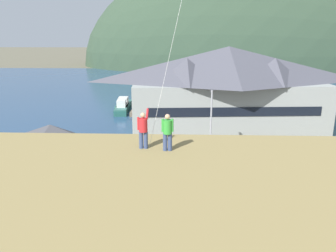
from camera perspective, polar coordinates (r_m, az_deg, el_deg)
The scene contains 18 objects.
ground_plane at distance 24.65m, azimuth -0.52°, elevation -14.65°, with size 600.00×600.00×0.00m, color #66604C.
parking_lot_pad at distance 29.05m, azimuth -0.06°, elevation -9.59°, with size 40.00×20.00×0.10m, color gray.
bay_water at distance 82.21m, azimuth 1.43°, elevation 6.94°, with size 360.00×84.00×0.03m, color navy.
far_hill_west_ridge at distance 143.56m, azimuth 14.67°, elevation 10.16°, with size 139.88×75.90×87.31m, color #334733.
harbor_lodge at distance 44.01m, azimuth 10.23°, elevation 6.72°, with size 26.56×12.84×10.90m.
storage_shed_near_lot at distance 28.02m, azimuth -19.24°, elevation -5.11°, with size 8.03×6.62×5.64m.
wharf_dock at distance 56.66m, azimuth -4.18°, elevation 3.27°, with size 3.20×11.75×0.70m.
moored_boat_wharfside at distance 54.38m, azimuth -7.97°, elevation 3.04°, with size 2.39×6.28×2.16m.
moored_boat_outer_mooring at distance 53.55m, azimuth -0.69°, elevation 3.00°, with size 2.69×7.76×2.16m.
moored_boat_inner_slip at distance 56.87m, azimuth -7.63°, elevation 3.60°, with size 2.31×6.79×2.16m.
parked_car_back_row_left at distance 31.03m, azimuth 16.57°, elevation -6.54°, with size 4.33×2.33×1.82m.
parked_car_back_row_right at distance 30.75m, azimuth -6.83°, elevation -6.18°, with size 4.33×2.33×1.82m.
parked_car_lone_by_shed at distance 24.48m, azimuth 5.80°, elevation -12.11°, with size 4.34×2.33×1.82m.
parked_car_front_row_end at distance 25.69m, azimuth 22.52°, elevation -11.92°, with size 4.34×2.34×1.82m.
parked_car_mid_row_center at distance 25.58m, azimuth -7.59°, elevation -10.89°, with size 4.29×2.23×1.82m.
parking_light_pole at distance 33.01m, azimuth 7.43°, elevation 1.03°, with size 0.24×0.78×7.08m.
person_kite_flyer at distance 15.45m, azimuth -4.30°, elevation -0.51°, with size 0.51×0.66×1.86m.
person_companion at distance 15.11m, azimuth -0.09°, elevation -0.90°, with size 0.55×0.40×1.74m.
Camera 1 is at (1.02, -21.27, 12.43)m, focal length 35.32 mm.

